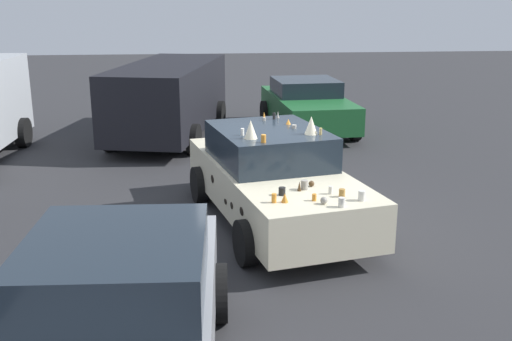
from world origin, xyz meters
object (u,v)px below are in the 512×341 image
at_px(art_car_decorated, 273,177).
at_px(parked_sedan_far_right, 115,325).
at_px(parked_sedan_near_left, 307,105).
at_px(parked_van_near_right, 169,96).

bearing_deg(art_car_decorated, parked_sedan_far_right, -36.90).
distance_m(art_car_decorated, parked_sedan_near_left, 7.11).
bearing_deg(parked_van_near_right, parked_sedan_far_right, 12.58).
bearing_deg(parked_van_near_right, parked_sedan_near_left, 110.78).
height_order(parked_sedan_far_right, parked_sedan_near_left, parked_sedan_far_right).
height_order(art_car_decorated, parked_sedan_far_right, art_car_decorated).
xyz_separation_m(art_car_decorated, parked_sedan_far_right, (-4.40, 2.01, -0.02)).
relative_size(parked_sedan_far_right, parked_sedan_near_left, 1.06).
bearing_deg(parked_sedan_far_right, parked_sedan_near_left, 164.25).
relative_size(art_car_decorated, parked_sedan_near_left, 1.11).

